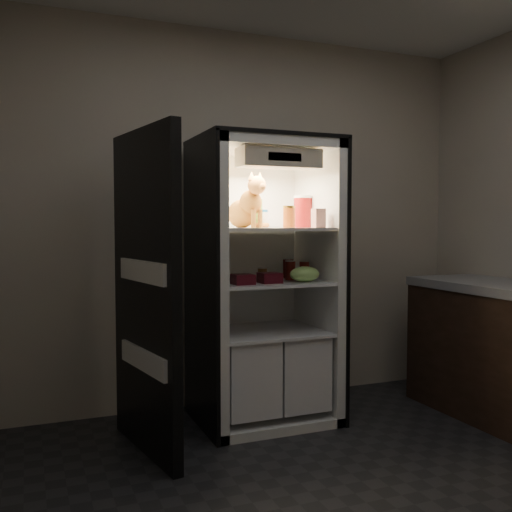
{
  "coord_description": "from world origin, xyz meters",
  "views": [
    {
      "loc": [
        -1.46,
        -2.13,
        1.31
      ],
      "look_at": [
        -0.07,
        1.32,
        1.1
      ],
      "focal_mm": 40.0,
      "sensor_mm": 36.0,
      "label": 1
    }
  ],
  "objects_px": {
    "condiment_jar": "(262,273)",
    "berry_box_left": "(243,279)",
    "mayo_tub": "(262,219)",
    "cream_carton": "(318,218)",
    "tabby_cat": "(247,207)",
    "salsa_jar": "(289,217)",
    "soda_can_b": "(304,270)",
    "soda_can_c": "(290,270)",
    "grape_bag": "(305,274)",
    "soda_can_a": "(288,268)",
    "berry_box_right": "(270,278)",
    "pepper_jar": "(303,212)",
    "parmesan_shaker": "(257,213)",
    "refrigerator": "(262,302)"
  },
  "relations": [
    {
      "from": "condiment_jar",
      "to": "berry_box_left",
      "type": "xyz_separation_m",
      "value": [
        -0.22,
        -0.22,
        -0.01
      ]
    },
    {
      "from": "mayo_tub",
      "to": "cream_carton",
      "type": "height_order",
      "value": "same"
    },
    {
      "from": "mayo_tub",
      "to": "tabby_cat",
      "type": "bearing_deg",
      "value": -140.46
    },
    {
      "from": "salsa_jar",
      "to": "cream_carton",
      "type": "xyz_separation_m",
      "value": [
        0.15,
        -0.13,
        -0.01
      ]
    },
    {
      "from": "tabby_cat",
      "to": "condiment_jar",
      "type": "distance_m",
      "value": 0.46
    },
    {
      "from": "soda_can_b",
      "to": "soda_can_c",
      "type": "bearing_deg",
      "value": -172.21
    },
    {
      "from": "tabby_cat",
      "to": "grape_bag",
      "type": "relative_size",
      "value": 1.8
    },
    {
      "from": "tabby_cat",
      "to": "soda_can_a",
      "type": "distance_m",
      "value": 0.53
    },
    {
      "from": "mayo_tub",
      "to": "berry_box_right",
      "type": "bearing_deg",
      "value": -103.39
    },
    {
      "from": "pepper_jar",
      "to": "grape_bag",
      "type": "relative_size",
      "value": 1.09
    },
    {
      "from": "salsa_jar",
      "to": "soda_can_a",
      "type": "xyz_separation_m",
      "value": [
        0.07,
        0.17,
        -0.35
      ]
    },
    {
      "from": "pepper_jar",
      "to": "berry_box_left",
      "type": "xyz_separation_m",
      "value": [
        -0.54,
        -0.25,
        -0.43
      ]
    },
    {
      "from": "berry_box_left",
      "to": "cream_carton",
      "type": "bearing_deg",
      "value": -3.83
    },
    {
      "from": "tabby_cat",
      "to": "berry_box_right",
      "type": "height_order",
      "value": "tabby_cat"
    },
    {
      "from": "tabby_cat",
      "to": "soda_can_b",
      "type": "relative_size",
      "value": 2.95
    },
    {
      "from": "parmesan_shaker",
      "to": "mayo_tub",
      "type": "bearing_deg",
      "value": 49.86
    },
    {
      "from": "grape_bag",
      "to": "salsa_jar",
      "type": "bearing_deg",
      "value": 121.57
    },
    {
      "from": "tabby_cat",
      "to": "soda_can_b",
      "type": "distance_m",
      "value": 0.59
    },
    {
      "from": "pepper_jar",
      "to": "soda_can_c",
      "type": "distance_m",
      "value": 0.43
    },
    {
      "from": "tabby_cat",
      "to": "cream_carton",
      "type": "bearing_deg",
      "value": -50.3
    },
    {
      "from": "mayo_tub",
      "to": "berry_box_left",
      "type": "relative_size",
      "value": 0.97
    },
    {
      "from": "mayo_tub",
      "to": "condiment_jar",
      "type": "bearing_deg",
      "value": -109.7
    },
    {
      "from": "salsa_jar",
      "to": "grape_bag",
      "type": "relative_size",
      "value": 0.71
    },
    {
      "from": "soda_can_b",
      "to": "berry_box_left",
      "type": "distance_m",
      "value": 0.53
    },
    {
      "from": "refrigerator",
      "to": "mayo_tub",
      "type": "height_order",
      "value": "refrigerator"
    },
    {
      "from": "refrigerator",
      "to": "berry_box_left",
      "type": "xyz_separation_m",
      "value": [
        -0.22,
        -0.23,
        0.18
      ]
    },
    {
      "from": "salsa_jar",
      "to": "cream_carton",
      "type": "height_order",
      "value": "salsa_jar"
    },
    {
      "from": "parmesan_shaker",
      "to": "soda_can_c",
      "type": "distance_m",
      "value": 0.44
    },
    {
      "from": "salsa_jar",
      "to": "grape_bag",
      "type": "bearing_deg",
      "value": -58.43
    },
    {
      "from": "salsa_jar",
      "to": "soda_can_a",
      "type": "bearing_deg",
      "value": 66.19
    },
    {
      "from": "salsa_jar",
      "to": "grape_bag",
      "type": "height_order",
      "value": "salsa_jar"
    },
    {
      "from": "condiment_jar",
      "to": "berry_box_left",
      "type": "distance_m",
      "value": 0.31
    },
    {
      "from": "tabby_cat",
      "to": "cream_carton",
      "type": "xyz_separation_m",
      "value": [
        0.4,
        -0.24,
        -0.07
      ]
    },
    {
      "from": "mayo_tub",
      "to": "parmesan_shaker",
      "type": "bearing_deg",
      "value": -130.14
    },
    {
      "from": "salsa_jar",
      "to": "cream_carton",
      "type": "bearing_deg",
      "value": -41.42
    },
    {
      "from": "refrigerator",
      "to": "soda_can_a",
      "type": "relative_size",
      "value": 13.86
    },
    {
      "from": "tabby_cat",
      "to": "soda_can_b",
      "type": "xyz_separation_m",
      "value": [
        0.4,
        -0.04,
        -0.42
      ]
    },
    {
      "from": "refrigerator",
      "to": "berry_box_left",
      "type": "bearing_deg",
      "value": -134.44
    },
    {
      "from": "mayo_tub",
      "to": "soda_can_a",
      "type": "distance_m",
      "value": 0.39
    },
    {
      "from": "salsa_jar",
      "to": "soda_can_b",
      "type": "xyz_separation_m",
      "value": [
        0.15,
        0.07,
        -0.36
      ]
    },
    {
      "from": "refrigerator",
      "to": "berry_box_right",
      "type": "distance_m",
      "value": 0.28
    },
    {
      "from": "berry_box_left",
      "to": "parmesan_shaker",
      "type": "bearing_deg",
      "value": 52.49
    },
    {
      "from": "tabby_cat",
      "to": "condiment_jar",
      "type": "relative_size",
      "value": 4.18
    },
    {
      "from": "pepper_jar",
      "to": "condiment_jar",
      "type": "xyz_separation_m",
      "value": [
        -0.32,
        -0.03,
        -0.42
      ]
    },
    {
      "from": "berry_box_right",
      "to": "soda_can_a",
      "type": "bearing_deg",
      "value": 45.04
    },
    {
      "from": "soda_can_b",
      "to": "condiment_jar",
      "type": "distance_m",
      "value": 0.29
    },
    {
      "from": "salsa_jar",
      "to": "grape_bag",
      "type": "xyz_separation_m",
      "value": [
        0.06,
        -0.1,
        -0.37
      ]
    },
    {
      "from": "parmesan_shaker",
      "to": "cream_carton",
      "type": "distance_m",
      "value": 0.43
    },
    {
      "from": "refrigerator",
      "to": "tabby_cat",
      "type": "height_order",
      "value": "refrigerator"
    },
    {
      "from": "refrigerator",
      "to": "berry_box_right",
      "type": "height_order",
      "value": "refrigerator"
    }
  ]
}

